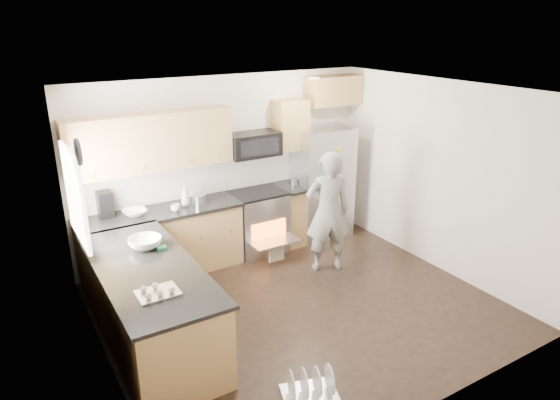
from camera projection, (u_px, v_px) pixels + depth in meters
ground at (300, 307)px, 6.10m from camera, size 4.50×4.50×0.00m
room_shell at (299, 176)px, 5.52m from camera, size 4.54×4.04×2.62m
back_cabinet_run at (196, 200)px, 6.89m from camera, size 4.45×0.64×2.50m
peninsula at (150, 304)px, 5.29m from camera, size 0.96×2.36×1.04m
stove_range at (258, 208)px, 7.40m from camera, size 0.76×0.97×1.79m
refrigerator at (321, 182)px, 7.90m from camera, size 0.89×0.71×1.76m
person at (328, 212)px, 6.76m from camera, size 0.72×0.60×1.70m
dish_rack at (310, 390)px, 4.62m from camera, size 0.61×0.55×0.32m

